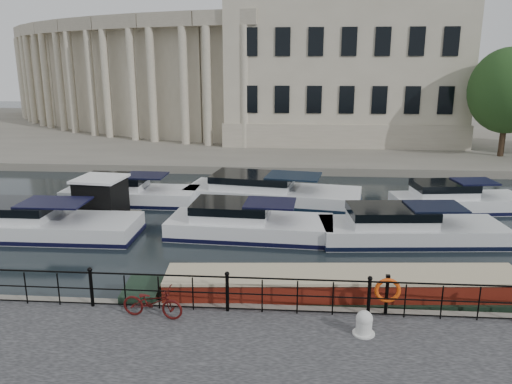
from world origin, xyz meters
TOP-DOWN VIEW (x-y plane):
  - ground_plane at (0.00, 0.00)m, footprint 160.00×160.00m
  - far_bank at (0.00, 39.00)m, footprint 120.00×42.00m
  - railing at (0.00, -2.25)m, footprint 24.14×0.14m
  - civic_building at (-1.00, 34.71)m, footprint 53.55×31.84m
  - bicycle at (-2.04, -2.77)m, footprint 1.82×0.84m
  - mooring_bollard at (3.75, -3.23)m, footprint 0.59×0.59m
  - life_ring_post at (4.51, -2.17)m, footprint 0.74×0.20m
  - narrowboat at (3.43, -0.78)m, footprint 13.87×2.89m
  - harbour_hut at (-7.49, 7.58)m, footprint 3.24×2.79m
  - cabin_cruisers at (-0.66, 8.10)m, footprint 28.33×10.08m

SIDE VIEW (x-z plane):
  - ground_plane at x=0.00m, z-range 0.00..0.00m
  - far_bank at x=0.00m, z-range 0.00..0.55m
  - narrowboat at x=3.43m, z-range -0.39..1.12m
  - cabin_cruisers at x=-0.66m, z-range -0.63..1.36m
  - mooring_bollard at x=3.75m, z-range 0.53..1.19m
  - harbour_hut at x=-7.49m, z-range -0.14..2.05m
  - bicycle at x=-2.04m, z-range 0.55..1.47m
  - railing at x=0.00m, z-range 0.59..1.81m
  - life_ring_post at x=4.51m, z-range 0.70..1.90m
  - civic_building at x=-1.00m, z-range -1.39..15.46m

